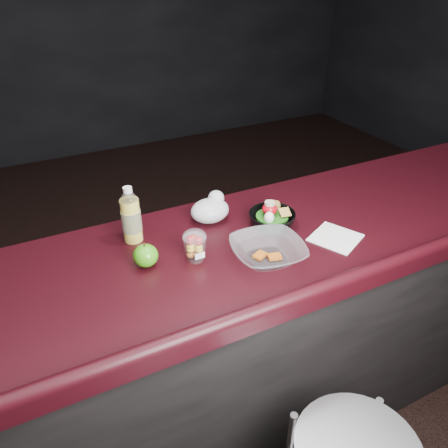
# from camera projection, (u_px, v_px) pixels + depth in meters

# --- Properties ---
(counter) EXTENTS (4.06, 0.71, 1.02)m
(counter) POSITION_uv_depth(u_px,v_px,m) (207.00, 355.00, 1.78)
(counter) COLOR black
(counter) RESTS_ON ground
(lemonade_bottle) EXTENTS (0.07, 0.07, 0.21)m
(lemonade_bottle) POSITION_uv_depth(u_px,v_px,m) (131.00, 219.00, 1.54)
(lemonade_bottle) COLOR yellow
(lemonade_bottle) RESTS_ON counter
(fruit_cup) EXTENTS (0.08, 0.08, 0.12)m
(fruit_cup) POSITION_uv_depth(u_px,v_px,m) (195.00, 245.00, 1.46)
(fruit_cup) COLOR white
(fruit_cup) RESTS_ON counter
(green_apple) EXTENTS (0.08, 0.08, 0.09)m
(green_apple) POSITION_uv_depth(u_px,v_px,m) (146.00, 256.00, 1.44)
(green_apple) COLOR #2C7B0E
(green_apple) RESTS_ON counter
(plastic_bag) EXTENTS (0.15, 0.12, 0.11)m
(plastic_bag) POSITION_uv_depth(u_px,v_px,m) (211.00, 209.00, 1.68)
(plastic_bag) COLOR silver
(plastic_bag) RESTS_ON counter
(snack_bowl) EXTENTS (0.21, 0.21, 0.10)m
(snack_bowl) POSITION_uv_depth(u_px,v_px,m) (272.00, 218.00, 1.66)
(snack_bowl) COLOR black
(snack_bowl) RESTS_ON counter
(takeout_bowl) EXTENTS (0.28, 0.28, 0.06)m
(takeout_bowl) POSITION_uv_depth(u_px,v_px,m) (268.00, 251.00, 1.48)
(takeout_bowl) COLOR silver
(takeout_bowl) RESTS_ON counter
(paper_napkin) EXTENTS (0.21, 0.21, 0.00)m
(paper_napkin) POSITION_uv_depth(u_px,v_px,m) (335.00, 238.00, 1.60)
(paper_napkin) COLOR white
(paper_napkin) RESTS_ON counter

